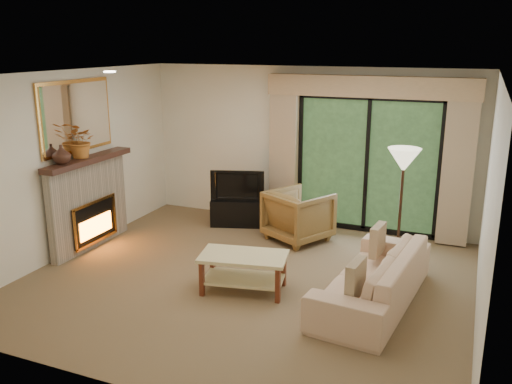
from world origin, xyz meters
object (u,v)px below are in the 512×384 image
at_px(sofa, 373,277).
at_px(coffee_table, 244,273).
at_px(armchair, 298,215).
at_px(media_console, 238,212).

distance_m(sofa, coffee_table, 1.55).
xyz_separation_m(armchair, sofa, (1.46, -1.66, -0.07)).
xyz_separation_m(armchair, coffee_table, (-0.06, -1.96, -0.16)).
distance_m(media_console, sofa, 3.27).
relative_size(sofa, coffee_table, 2.10).
height_order(sofa, coffee_table, sofa).
height_order(media_console, armchair, armchair).
bearing_deg(coffee_table, sofa, 0.04).
bearing_deg(armchair, media_console, 13.98).
xyz_separation_m(media_console, coffee_table, (1.10, -2.26, 0.01)).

